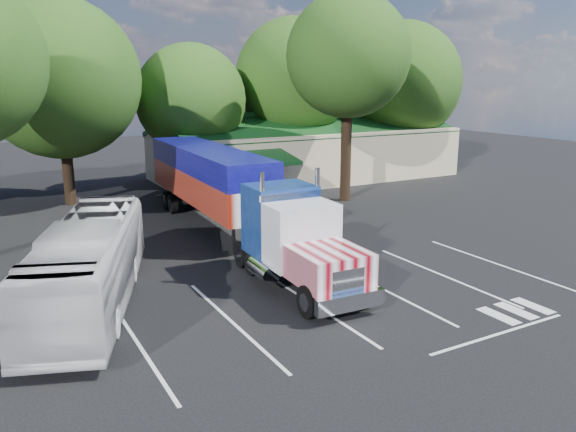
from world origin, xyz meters
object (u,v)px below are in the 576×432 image
semi_truck (226,188)px  woman (277,236)px  silver_sedan (246,194)px  tour_bus (90,264)px  bicycle (270,205)px

semi_truck → woman: size_ratio=11.70×
woman → silver_sedan: 11.21m
tour_bus → semi_truck: bearing=57.8°
woman → silver_sedan: woman is taller
bicycle → tour_bus: 16.09m
woman → tour_bus: bearing=69.9°
semi_truck → silver_sedan: bearing=60.5°
semi_truck → tour_bus: bearing=-140.0°
woman → silver_sedan: (3.40, 10.68, -0.25)m
semi_truck → tour_bus: semi_truck is taller
woman → bicycle: size_ratio=1.15×
semi_truck → bicycle: 6.51m
bicycle → tour_bus: (-12.50, -10.07, 1.14)m
tour_bus → bicycle: bearing=59.2°
semi_truck → bicycle: size_ratio=13.40×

